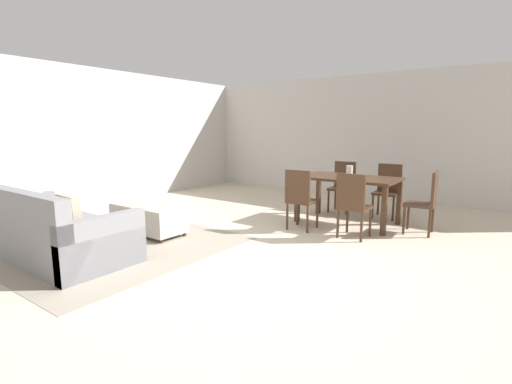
% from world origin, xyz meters
% --- Properties ---
extents(ground_plane, '(10.80, 10.80, 0.00)m').
position_xyz_m(ground_plane, '(0.00, 0.00, 0.00)').
color(ground_plane, beige).
extents(wall_back, '(9.00, 0.12, 2.70)m').
position_xyz_m(wall_back, '(0.00, 5.00, 1.35)').
color(wall_back, beige).
rests_on(wall_back, ground_plane).
extents(wall_left, '(0.12, 11.00, 2.70)m').
position_xyz_m(wall_left, '(-4.50, 0.50, 1.35)').
color(wall_left, beige).
rests_on(wall_left, ground_plane).
extents(area_rug, '(3.00, 2.80, 0.01)m').
position_xyz_m(area_rug, '(-1.94, -0.48, 0.00)').
color(area_rug, gray).
rests_on(area_rug, ground_plane).
extents(couch, '(2.19, 0.99, 0.86)m').
position_xyz_m(couch, '(-2.02, -1.16, 0.29)').
color(couch, gray).
rests_on(couch, ground_plane).
extents(ottoman_table, '(1.14, 0.52, 0.43)m').
position_xyz_m(ottoman_table, '(-1.86, 0.15, 0.24)').
color(ottoman_table, '#B7AD9E').
rests_on(ottoman_table, ground_plane).
extents(dining_table, '(1.53, 0.89, 0.76)m').
position_xyz_m(dining_table, '(0.24, 2.45, 0.66)').
color(dining_table, '#422B1C').
rests_on(dining_table, ground_plane).
extents(dining_chair_near_left, '(0.42, 0.42, 0.92)m').
position_xyz_m(dining_chair_near_left, '(-0.17, 1.62, 0.52)').
color(dining_chair_near_left, '#422B1C').
rests_on(dining_chair_near_left, ground_plane).
extents(dining_chair_near_right, '(0.40, 0.40, 0.92)m').
position_xyz_m(dining_chair_near_right, '(0.64, 1.65, 0.52)').
color(dining_chair_near_right, '#422B1C').
rests_on(dining_chair_near_right, ground_plane).
extents(dining_chair_far_left, '(0.42, 0.42, 0.92)m').
position_xyz_m(dining_chair_far_left, '(-0.19, 3.26, 0.52)').
color(dining_chair_far_left, '#422B1C').
rests_on(dining_chair_far_left, ground_plane).
extents(dining_chair_far_right, '(0.42, 0.42, 0.92)m').
position_xyz_m(dining_chair_far_right, '(0.63, 3.26, 0.52)').
color(dining_chair_far_right, '#422B1C').
rests_on(dining_chair_far_right, ground_plane).
extents(dining_chair_head_east, '(0.43, 0.43, 0.92)m').
position_xyz_m(dining_chair_head_east, '(1.41, 2.49, 0.52)').
color(dining_chair_head_east, '#422B1C').
rests_on(dining_chair_head_east, ground_plane).
extents(vase_centerpiece, '(0.10, 0.10, 0.18)m').
position_xyz_m(vase_centerpiece, '(0.27, 2.42, 0.85)').
color(vase_centerpiece, silver).
rests_on(vase_centerpiece, dining_table).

